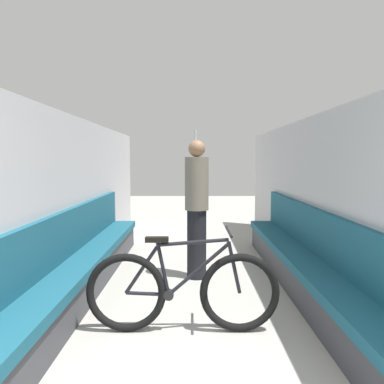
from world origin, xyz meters
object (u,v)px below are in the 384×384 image
at_px(bench_seat_row_right, 312,274).
at_px(passenger_standing, 195,207).
at_px(bicycle, 181,291).
at_px(bench_seat_row_left, 72,274).
at_px(grab_pole_near, 194,190).

relative_size(bench_seat_row_right, passenger_standing, 3.07).
bearing_deg(bicycle, passenger_standing, 73.71).
xyz_separation_m(bench_seat_row_left, grab_pole_near, (1.31, 2.66, 0.68)).
height_order(bicycle, passenger_standing, passenger_standing).
relative_size(bench_seat_row_left, passenger_standing, 3.07).
relative_size(grab_pole_near, passenger_standing, 1.15).
distance_m(bench_seat_row_right, passenger_standing, 1.61).
bearing_deg(passenger_standing, bench_seat_row_right, 11.79).
distance_m(bench_seat_row_right, bicycle, 1.53).
distance_m(bench_seat_row_left, passenger_standing, 1.67).
xyz_separation_m(bench_seat_row_left, bicycle, (1.17, -0.68, 0.06)).
xyz_separation_m(bicycle, passenger_standing, (0.14, 1.52, 0.54)).
height_order(bench_seat_row_left, bicycle, bench_seat_row_left).
bearing_deg(bench_seat_row_right, bench_seat_row_left, 180.00).
bearing_deg(bench_seat_row_left, bench_seat_row_right, 0.00).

